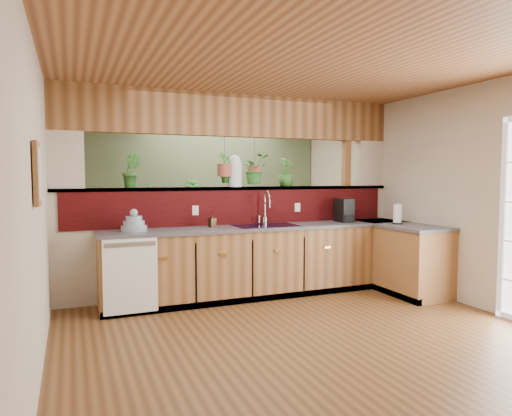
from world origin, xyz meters
name	(u,v)px	position (x,y,z in m)	size (l,w,h in m)	color
ground	(280,319)	(0.00, 0.00, 0.00)	(4.60, 7.00, 0.01)	brown
ceiling	(281,73)	(0.00, 0.00, 2.60)	(4.60, 7.00, 0.01)	brown
wall_back	(196,189)	(0.00, 3.50, 1.30)	(4.60, 0.02, 2.60)	beige
wall_left	(41,203)	(-2.30, 0.00, 1.30)	(0.02, 7.00, 2.60)	beige
wall_right	(447,195)	(2.30, 0.00, 1.30)	(0.02, 7.00, 2.60)	beige
pass_through_partition	(239,202)	(0.03, 1.35, 1.19)	(4.60, 0.21, 2.60)	beige
pass_through_ledge	(237,188)	(0.00, 1.35, 1.37)	(4.60, 0.21, 0.04)	brown
header_beam	(237,116)	(0.00, 1.35, 2.33)	(4.60, 0.15, 0.55)	brown
sage_backwall	(196,189)	(0.00, 3.48, 1.30)	(4.55, 0.02, 2.55)	#5D704C
countertop	(310,259)	(0.84, 0.87, 0.45)	(4.14, 1.52, 0.90)	brown
dishwasher	(131,276)	(-1.48, 0.66, 0.46)	(0.58, 0.03, 0.82)	white
navy_sink	(266,232)	(0.25, 0.98, 0.82)	(0.82, 0.50, 0.18)	black
framed_print	(37,174)	(-2.27, -0.80, 1.55)	(0.04, 0.35, 0.45)	brown
faucet	(266,206)	(0.32, 1.13, 1.14)	(0.19, 0.19, 0.44)	#B7B7B2
dish_stack	(134,224)	(-1.39, 1.00, 0.98)	(0.30, 0.30, 0.26)	#8797AE
soap_dispenser	(212,220)	(-0.44, 1.05, 0.99)	(0.08, 0.08, 0.17)	#332012
coffee_maker	(344,211)	(1.44, 0.99, 1.05)	(0.17, 0.29, 0.32)	black
paper_towel	(397,214)	(1.94, 0.49, 1.03)	(0.13, 0.13, 0.28)	black
glass_jar	(235,171)	(-0.04, 1.35, 1.60)	(0.19, 0.19, 0.42)	silver
ledge_plant_left	(132,171)	(-1.36, 1.35, 1.60)	(0.23, 0.18, 0.42)	#2D6723
ledge_plant_right	(286,172)	(0.72, 1.35, 1.59)	(0.22, 0.22, 0.40)	#2D6723
hanging_plant_a	(225,157)	(-0.17, 1.35, 1.78)	(0.26, 0.22, 0.54)	brown
hanging_plant_b	(255,156)	(0.25, 1.35, 1.80)	(0.40, 0.36, 0.54)	brown
shelving_console	(176,237)	(-0.42, 3.25, 0.50)	(1.46, 0.39, 0.97)	black
shelf_plant_a	(149,197)	(-0.86, 3.25, 1.20)	(0.22, 0.15, 0.42)	#2D6723
shelf_plant_b	(192,194)	(-0.14, 3.25, 1.23)	(0.28, 0.28, 0.49)	#2D6723
floor_plant	(279,246)	(1.12, 2.43, 0.38)	(0.69, 0.60, 0.77)	#2D6723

